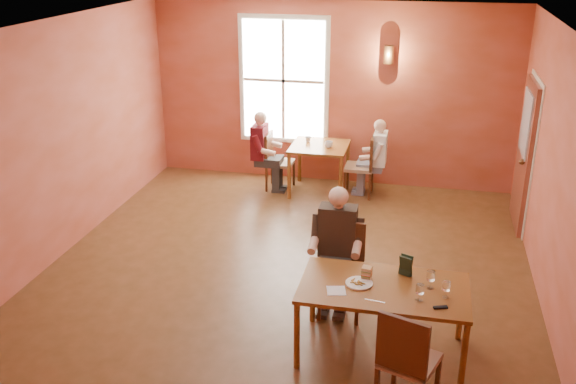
% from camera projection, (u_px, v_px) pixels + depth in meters
% --- Properties ---
extents(ground, '(6.00, 7.00, 0.01)m').
position_uv_depth(ground, '(284.00, 277.00, 7.93)').
color(ground, brown).
rests_on(ground, ground).
extents(wall_back, '(6.00, 0.04, 3.00)m').
position_uv_depth(wall_back, '(332.00, 94.00, 10.55)').
color(wall_back, brown).
rests_on(wall_back, ground).
extents(wall_front, '(6.00, 0.04, 3.00)m').
position_uv_depth(wall_front, '(165.00, 332.00, 4.20)').
color(wall_front, brown).
rests_on(wall_front, ground).
extents(wall_left, '(0.04, 7.00, 3.00)m').
position_uv_depth(wall_left, '(50.00, 145.00, 7.98)').
color(wall_left, brown).
rests_on(wall_left, ground).
extents(wall_right, '(0.04, 7.00, 3.00)m').
position_uv_depth(wall_right, '(561.00, 182.00, 6.77)').
color(wall_right, brown).
rests_on(wall_right, ground).
extents(ceiling, '(6.00, 7.00, 0.04)m').
position_uv_depth(ceiling, '(284.00, 29.00, 6.82)').
color(ceiling, white).
rests_on(ceiling, wall_back).
extents(window, '(1.36, 0.10, 1.96)m').
position_uv_depth(window, '(284.00, 81.00, 10.59)').
color(window, white).
rests_on(window, wall_back).
extents(door, '(0.12, 1.04, 2.10)m').
position_uv_depth(door, '(524.00, 155.00, 9.03)').
color(door, maroon).
rests_on(door, ground).
extents(wall_sconce, '(0.16, 0.16, 0.28)m').
position_uv_depth(wall_sconce, '(389.00, 54.00, 10.02)').
color(wall_sconce, brown).
rests_on(wall_sconce, wall_back).
extents(main_table, '(1.63, 0.92, 0.76)m').
position_uv_depth(main_table, '(382.00, 320.00, 6.34)').
color(main_table, brown).
rests_on(main_table, ground).
extents(chair_diner_main, '(0.45, 0.45, 1.02)m').
position_uv_depth(chair_diner_main, '(342.00, 272.00, 6.99)').
color(chair_diner_main, brown).
rests_on(chair_diner_main, ground).
extents(diner_main, '(0.54, 0.54, 1.35)m').
position_uv_depth(diner_main, '(342.00, 260.00, 6.90)').
color(diner_main, '#412D22').
rests_on(diner_main, ground).
extents(chair_empty, '(0.58, 0.58, 1.02)m').
position_uv_depth(chair_empty, '(410.00, 358.00, 5.56)').
color(chair_empty, '#532F10').
rests_on(chair_empty, ground).
extents(plate_food, '(0.33, 0.33, 0.03)m').
position_uv_depth(plate_food, '(359.00, 283.00, 6.24)').
color(plate_food, white).
rests_on(plate_food, main_table).
extents(sandwich, '(0.11, 0.10, 0.11)m').
position_uv_depth(sandwich, '(367.00, 274.00, 6.32)').
color(sandwich, tan).
rests_on(sandwich, main_table).
extents(goblet_a, '(0.10, 0.10, 0.20)m').
position_uv_depth(goblet_a, '(431.00, 279.00, 6.14)').
color(goblet_a, white).
rests_on(goblet_a, main_table).
extents(goblet_b, '(0.09, 0.09, 0.18)m').
position_uv_depth(goblet_b, '(446.00, 289.00, 5.98)').
color(goblet_b, white).
rests_on(goblet_b, main_table).
extents(goblet_c, '(0.10, 0.10, 0.19)m').
position_uv_depth(goblet_c, '(420.00, 292.00, 5.92)').
color(goblet_c, white).
rests_on(goblet_c, main_table).
extents(menu_stand, '(0.14, 0.11, 0.21)m').
position_uv_depth(menu_stand, '(406.00, 266.00, 6.37)').
color(menu_stand, '#1D3120').
rests_on(menu_stand, main_table).
extents(knife, '(0.19, 0.04, 0.00)m').
position_uv_depth(knife, '(375.00, 301.00, 5.95)').
color(knife, white).
rests_on(knife, main_table).
extents(napkin, '(0.21, 0.21, 0.01)m').
position_uv_depth(napkin, '(336.00, 291.00, 6.12)').
color(napkin, white).
rests_on(napkin, main_table).
extents(sunglasses, '(0.14, 0.08, 0.02)m').
position_uv_depth(sunglasses, '(440.00, 307.00, 5.84)').
color(sunglasses, black).
rests_on(sunglasses, main_table).
extents(second_table, '(0.90, 0.90, 0.80)m').
position_uv_depth(second_table, '(319.00, 169.00, 10.44)').
color(second_table, brown).
rests_on(second_table, ground).
extents(chair_diner_white, '(0.44, 0.44, 1.00)m').
position_uv_depth(chair_diner_white, '(359.00, 166.00, 10.27)').
color(chair_diner_white, brown).
rests_on(chair_diner_white, ground).
extents(diner_white, '(0.49, 0.49, 1.21)m').
position_uv_depth(diner_white, '(361.00, 159.00, 10.22)').
color(diner_white, white).
rests_on(diner_white, ground).
extents(chair_diner_maroon, '(0.42, 0.42, 0.95)m').
position_uv_depth(chair_diner_maroon, '(280.00, 161.00, 10.54)').
color(chair_diner_maroon, '#3F1F13').
rests_on(chair_diner_maroon, ground).
extents(diner_maroon, '(0.51, 0.51, 1.27)m').
position_uv_depth(diner_maroon, '(279.00, 152.00, 10.49)').
color(diner_maroon, maroon).
rests_on(diner_maroon, ground).
extents(cup_a, '(0.17, 0.17, 0.10)m').
position_uv_depth(cup_a, '(329.00, 145.00, 10.16)').
color(cup_a, silver).
rests_on(cup_a, second_table).
extents(cup_b, '(0.12, 0.12, 0.09)m').
position_uv_depth(cup_b, '(308.00, 139.00, 10.45)').
color(cup_b, white).
rests_on(cup_b, second_table).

